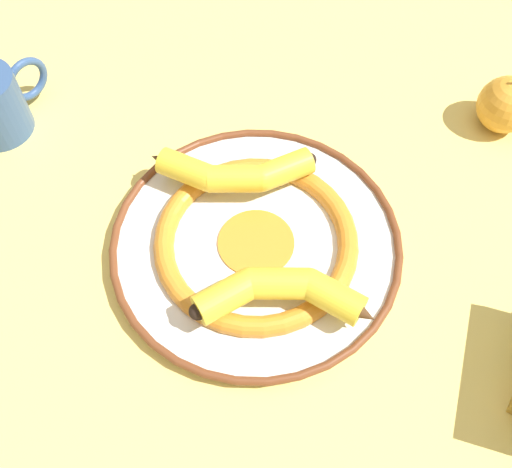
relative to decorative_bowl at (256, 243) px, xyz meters
name	(u,v)px	position (x,y,z in m)	size (l,w,h in m)	color
ground_plane	(284,236)	(0.01, 0.04, -0.01)	(2.80, 2.80, 0.00)	#E5CC6B
decorative_bowl	(256,243)	(0.00, 0.00, 0.00)	(0.34, 0.34, 0.03)	white
banana_a	(232,173)	(-0.07, 0.04, 0.03)	(0.17, 0.14, 0.03)	yellow
banana_b	(283,292)	(0.07, -0.04, 0.03)	(0.16, 0.14, 0.03)	yellow
apple	(506,105)	(0.12, 0.36, 0.02)	(0.07, 0.07, 0.09)	gold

